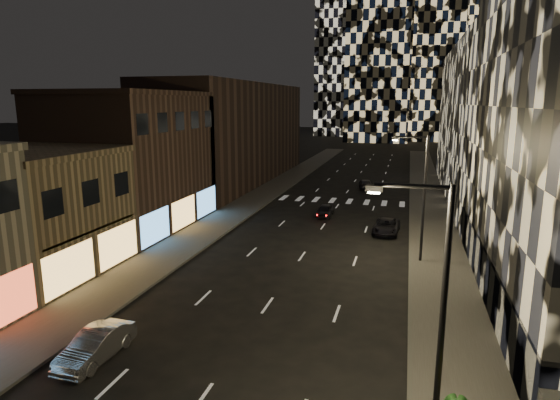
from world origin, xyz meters
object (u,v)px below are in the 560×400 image
Objects in this scene: car_silver_parked at (96,345)px; car_dark_midlane at (325,211)px; streetlight_near at (435,307)px; streetlight_far at (421,190)px; car_dark_rightlane at (386,227)px; car_dark_oncoming at (366,184)px.

car_silver_parked reaches higher than car_dark_midlane.
streetlight_near is 15.10m from car_silver_parked.
streetlight_far is 2.14× the size of car_silver_parked.
streetlight_near is at bearing -81.45° from car_dark_rightlane.
streetlight_near reaches higher than car_dark_oncoming.
streetlight_near is 1.97× the size of car_dark_rightlane.
streetlight_far is 8.90m from car_dark_rightlane.
car_dark_rightlane is (3.77, -21.71, 0.03)m from car_dark_oncoming.
car_silver_parked is at bearing -112.01° from car_dark_rightlane.
streetlight_far reaches higher than car_dark_oncoming.
car_dark_rightlane is (-2.53, 27.11, -4.72)m from streetlight_near.
streetlight_far is 23.04m from car_silver_parked.
car_silver_parked is (-14.15, -17.57, -4.66)m from streetlight_far.
streetlight_near is at bearing -90.00° from streetlight_far.
streetlight_far is 29.87m from car_dark_oncoming.
car_dark_midlane is 7.92m from car_dark_rightlane.
car_silver_parked is 47.05m from car_dark_oncoming.
car_dark_midlane is at bearing 105.52° from streetlight_near.
streetlight_near is at bearing 90.92° from car_dark_oncoming.
streetlight_far is at bearing -53.70° from car_dark_midlane.
car_silver_parked is 29.92m from car_dark_midlane.
streetlight_near is at bearing -74.88° from car_dark_midlane.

